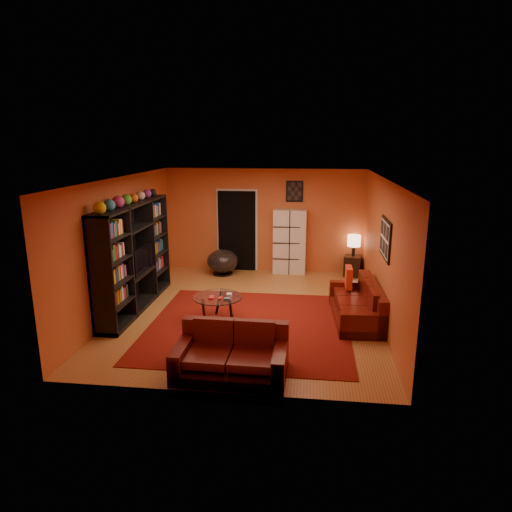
# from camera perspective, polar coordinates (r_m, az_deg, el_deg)

# --- Properties ---
(floor) EXTENTS (6.00, 6.00, 0.00)m
(floor) POSITION_cam_1_polar(r_m,az_deg,el_deg) (9.05, -0.93, -6.95)
(floor) COLOR #965F2E
(floor) RESTS_ON ground
(ceiling) EXTENTS (6.00, 6.00, 0.00)m
(ceiling) POSITION_cam_1_polar(r_m,az_deg,el_deg) (8.47, -1.01, 9.68)
(ceiling) COLOR white
(ceiling) RESTS_ON wall_back
(wall_back) EXTENTS (6.00, 0.00, 6.00)m
(wall_back) POSITION_cam_1_polar(r_m,az_deg,el_deg) (11.59, 1.05, 4.46)
(wall_back) COLOR #BD5429
(wall_back) RESTS_ON floor
(wall_front) EXTENTS (6.00, 0.00, 6.00)m
(wall_front) POSITION_cam_1_polar(r_m,az_deg,el_deg) (5.83, -4.99, -5.64)
(wall_front) COLOR #BD5429
(wall_front) RESTS_ON floor
(wall_left) EXTENTS (0.00, 6.00, 6.00)m
(wall_left) POSITION_cam_1_polar(r_m,az_deg,el_deg) (9.34, -16.36, 1.46)
(wall_left) COLOR #BD5429
(wall_left) RESTS_ON floor
(wall_right) EXTENTS (0.00, 6.00, 6.00)m
(wall_right) POSITION_cam_1_polar(r_m,az_deg,el_deg) (8.70, 15.58, 0.59)
(wall_right) COLOR #BD5429
(wall_right) RESTS_ON floor
(rug) EXTENTS (3.60, 3.60, 0.01)m
(rug) POSITION_cam_1_polar(r_m,az_deg,el_deg) (8.40, -0.90, -8.66)
(rug) COLOR #570D09
(rug) RESTS_ON floor
(doorway) EXTENTS (0.95, 0.10, 2.04)m
(doorway) POSITION_cam_1_polar(r_m,az_deg,el_deg) (11.69, -2.40, 3.14)
(doorway) COLOR black
(doorway) RESTS_ON floor
(wall_art_right) EXTENTS (0.03, 1.00, 0.70)m
(wall_art_right) POSITION_cam_1_polar(r_m,az_deg,el_deg) (8.34, 15.88, 2.11)
(wall_art_right) COLOR black
(wall_art_right) RESTS_ON wall_right
(wall_art_back) EXTENTS (0.42, 0.03, 0.52)m
(wall_art_back) POSITION_cam_1_polar(r_m,az_deg,el_deg) (11.41, 4.84, 8.06)
(wall_art_back) COLOR black
(wall_art_back) RESTS_ON wall_back
(entertainment_unit) EXTENTS (0.45, 3.00, 2.10)m
(entertainment_unit) POSITION_cam_1_polar(r_m,az_deg,el_deg) (9.31, -14.98, -0.07)
(entertainment_unit) COLOR black
(entertainment_unit) RESTS_ON floor
(tv) EXTENTS (0.91, 0.12, 0.53)m
(tv) POSITION_cam_1_polar(r_m,az_deg,el_deg) (9.37, -14.51, -0.37)
(tv) COLOR black
(tv) RESTS_ON entertainment_unit
(sofa) EXTENTS (0.92, 2.01, 0.85)m
(sofa) POSITION_cam_1_polar(r_m,az_deg,el_deg) (8.81, 12.89, -5.94)
(sofa) COLOR #470C09
(sofa) RESTS_ON rug
(loveseat) EXTENTS (1.61, 0.98, 0.85)m
(loveseat) POSITION_cam_1_polar(r_m,az_deg,el_deg) (6.74, -3.02, -12.13)
(loveseat) COLOR #470C09
(loveseat) RESTS_ON rug
(throw_pillow) EXTENTS (0.12, 0.42, 0.42)m
(throw_pillow) POSITION_cam_1_polar(r_m,az_deg,el_deg) (9.27, 11.51, -2.62)
(throw_pillow) COLOR red
(throw_pillow) RESTS_ON sofa
(coffee_table) EXTENTS (0.92, 0.92, 0.46)m
(coffee_table) POSITION_cam_1_polar(r_m,az_deg,el_deg) (8.52, -4.83, -5.37)
(coffee_table) COLOR silver
(coffee_table) RESTS_ON floor
(storage_cabinet) EXTENTS (0.82, 0.39, 1.62)m
(storage_cabinet) POSITION_cam_1_polar(r_m,az_deg,el_deg) (11.44, 4.24, 1.79)
(storage_cabinet) COLOR silver
(storage_cabinet) RESTS_ON floor
(bowl_chair) EXTENTS (0.78, 0.78, 0.63)m
(bowl_chair) POSITION_cam_1_polar(r_m,az_deg,el_deg) (11.43, -4.22, -0.67)
(bowl_chair) COLOR black
(bowl_chair) RESTS_ON floor
(side_table) EXTENTS (0.48, 0.48, 0.50)m
(side_table) POSITION_cam_1_polar(r_m,az_deg,el_deg) (11.57, 11.99, -1.21)
(side_table) COLOR black
(side_table) RESTS_ON floor
(table_lamp) EXTENTS (0.32, 0.32, 0.53)m
(table_lamp) POSITION_cam_1_polar(r_m,az_deg,el_deg) (11.42, 12.15, 1.82)
(table_lamp) COLOR black
(table_lamp) RESTS_ON side_table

